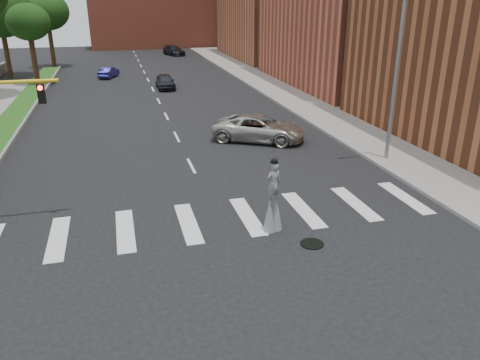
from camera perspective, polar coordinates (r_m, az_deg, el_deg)
ground_plane at (r=19.05m, az=-2.01°, el=-6.13°), size 160.00×160.00×0.00m
grass_median at (r=38.30m, az=-26.40°, el=6.09°), size 2.00×60.00×0.25m
median_curb at (r=38.10m, az=-24.86°, el=6.30°), size 0.20×60.00×0.28m
sidewalk_right at (r=45.38m, az=6.38°, el=10.24°), size 5.00×90.00×0.18m
manhole at (r=18.22m, az=8.76°, el=-7.69°), size 0.90×0.90×0.04m
streetlight at (r=27.10m, az=18.30°, el=12.09°), size 2.05×0.20×9.00m
stilt_performer at (r=18.58m, az=4.06°, el=-2.72°), size 0.83×0.61×3.08m
suv_crossing at (r=30.63m, az=2.34°, el=6.33°), size 6.58×5.37×1.67m
car_near at (r=49.40m, az=-9.12°, el=11.77°), size 1.76×4.31×1.47m
car_mid at (r=57.76m, az=-15.72°, el=12.52°), size 2.54×3.95×1.23m
car_far at (r=78.65m, az=-8.07°, el=15.36°), size 3.58×5.42×1.46m
tree_6 at (r=54.58m, az=-24.40°, el=17.05°), size 4.34×4.34×8.26m
tree_7 at (r=68.43m, az=-22.49°, el=18.43°), size 5.57×5.57×9.42m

